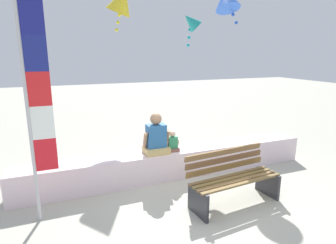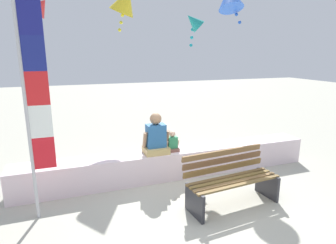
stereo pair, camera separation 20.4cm
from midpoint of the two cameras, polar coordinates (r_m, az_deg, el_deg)
ground_plane at (r=5.02m, az=5.48°, el=-16.15°), size 40.00×40.00×0.00m
seawall_ledge at (r=5.95m, az=-0.13°, el=-8.17°), size 6.11×0.56×0.56m
park_bench at (r=4.99m, az=11.61°, el=-11.18°), size 1.64×0.76×0.88m
person_adult at (r=5.59m, az=-3.43°, el=-3.18°), size 0.53×0.39×0.81m
person_child at (r=5.75m, az=-0.12°, el=-4.27°), size 0.27×0.20×0.42m
flag_banner at (r=4.45m, az=-26.26°, el=3.82°), size 0.35×0.05×3.21m
kite_yellow at (r=7.77m, az=-10.03°, el=22.75°), size 1.04×0.99×1.16m
kite_red at (r=8.54m, az=-25.73°, el=20.28°), size 0.72×0.64×0.90m
kite_teal at (r=7.14m, az=3.70°, el=19.36°), size 0.59×0.56×0.84m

